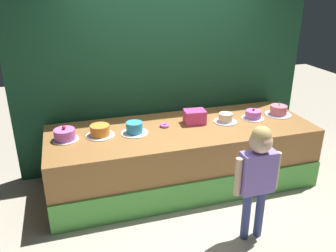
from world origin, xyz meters
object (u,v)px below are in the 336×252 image
cake_center_left (134,128)px  cake_right (253,115)px  child_figure (258,169)px  cake_left (100,131)px  cake_far_left (65,135)px  cake_far_right (278,111)px  pink_box (195,117)px  donut (165,125)px  cake_center_right (226,118)px

cake_center_left → cake_right: size_ratio=1.10×
child_figure → cake_left: bearing=136.5°
cake_left → cake_center_left: cake_center_left is taller
cake_far_left → cake_far_right: size_ratio=0.87×
pink_box → cake_far_left: pink_box is taller
child_figure → cake_far_left: bearing=143.9°
child_figure → donut: (-0.53, 1.28, -0.00)m
cake_center_left → cake_far_right: (1.96, 0.04, -0.00)m
cake_far_left → child_figure: bearing=-36.1°
pink_box → cake_far_left: size_ratio=0.86×
cake_far_left → cake_left: cake_far_left is taller
donut → cake_left: cake_left is taller
pink_box → cake_far_left: 1.57m
cake_far_right → pink_box: bearing=177.9°
donut → cake_left: (-0.78, -0.04, 0.04)m
child_figure → cake_center_right: size_ratio=4.03×
cake_far_left → cake_center_right: bearing=-0.9°
cake_center_left → cake_far_right: cake_far_right is taller
cake_center_right → pink_box: bearing=169.8°
cake_far_left → cake_left: size_ratio=0.91×
cake_left → cake_far_right: size_ratio=0.95×
cake_center_left → cake_far_right: size_ratio=0.92×
pink_box → cake_far_left: bearing=-178.6°
donut → cake_far_right: (1.56, -0.04, 0.04)m
child_figure → cake_left: size_ratio=3.70×
cake_far_right → cake_center_left: bearing=-178.8°
child_figure → donut: bearing=112.6°
child_figure → cake_far_right: size_ratio=3.51×
donut → cake_center_left: (-0.39, -0.09, 0.04)m
pink_box → cake_far_right: 1.17m
cake_far_left → cake_center_right: (1.96, -0.03, -0.01)m
child_figure → cake_far_right: (1.03, 1.24, 0.03)m
cake_far_right → cake_far_left: bearing=179.9°
cake_center_right → cake_right: (0.39, 0.00, 0.00)m
cake_far_left → cake_right: bearing=-0.7°
cake_center_right → cake_far_right: 0.78m
child_figure → cake_far_left: 2.11m
cake_center_right → cake_left: bearing=178.8°
cake_left → cake_center_right: 1.57m
pink_box → cake_center_right: (0.39, -0.07, -0.04)m
pink_box → cake_center_right: pink_box is taller
cake_far_left → cake_center_right: 1.96m
donut → cake_right: 1.18m
donut → pink_box: bearing=0.1°
cake_center_right → donut: bearing=174.9°
child_figure → cake_left: 1.81m
cake_center_right → cake_far_right: cake_far_right is taller
pink_box → donut: 0.40m
child_figure → cake_center_left: size_ratio=3.79×
donut → cake_right: cake_right is taller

